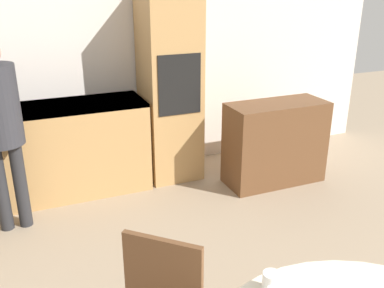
# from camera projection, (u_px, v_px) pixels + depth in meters

# --- Properties ---
(wall_back) EXTENTS (6.65, 0.05, 2.60)m
(wall_back) POSITION_uv_depth(u_px,v_px,m) (106.00, 56.00, 4.44)
(wall_back) COLOR silver
(wall_back) RESTS_ON ground_plane
(kitchen_counter) EXTENTS (2.73, 0.60, 0.92)m
(kitchen_counter) POSITION_uv_depth(u_px,v_px,m) (4.00, 157.00, 4.04)
(kitchen_counter) COLOR tan
(kitchen_counter) RESTS_ON ground_plane
(oven_unit) EXTENTS (0.55, 0.59, 1.96)m
(oven_unit) POSITION_uv_depth(u_px,v_px,m) (170.00, 88.00, 4.47)
(oven_unit) COLOR tan
(oven_unit) RESTS_ON ground_plane
(sideboard) EXTENTS (1.04, 0.45, 0.87)m
(sideboard) POSITION_uv_depth(u_px,v_px,m) (275.00, 143.00, 4.49)
(sideboard) COLOR brown
(sideboard) RESTS_ON ground_plane
(cup) EXTENTS (0.08, 0.08, 0.10)m
(cup) POSITION_uv_depth(u_px,v_px,m) (271.00, 283.00, 1.89)
(cup) COLOR white
(cup) RESTS_ON dining_table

